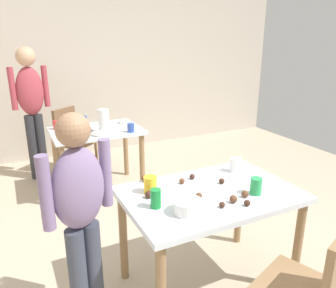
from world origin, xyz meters
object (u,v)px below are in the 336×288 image
(dining_table_near, at_px, (210,205))
(dining_table_far, at_px, (97,139))
(person_girl_near, at_px, (80,209))
(pitcher_far, at_px, (104,121))
(person_adult_far, at_px, (31,102))
(chair_near_table, at_px, (313,286))
(chair_far_table, at_px, (72,137))
(soda_can, at_px, (156,198))
(mixing_bowl, at_px, (188,207))

(dining_table_near, xyz_separation_m, dining_table_far, (-0.29, 1.92, -0.02))
(person_girl_near, relative_size, pitcher_far, 5.40)
(dining_table_near, relative_size, person_adult_far, 0.72)
(chair_near_table, xyz_separation_m, pitcher_far, (-0.41, 2.52, 0.38))
(dining_table_near, height_order, chair_far_table, chair_far_table)
(dining_table_near, height_order, person_girl_near, person_girl_near)
(person_girl_near, bearing_deg, soda_can, -8.34)
(chair_near_table, bearing_deg, person_girl_near, 142.47)
(chair_near_table, height_order, chair_far_table, same)
(chair_far_table, distance_m, person_girl_near, 2.63)
(chair_far_table, bearing_deg, pitcher_far, -75.86)
(chair_near_table, relative_size, mixing_bowl, 4.89)
(chair_near_table, bearing_deg, dining_table_near, 102.20)
(chair_near_table, xyz_separation_m, chair_far_table, (-0.62, 3.37, 0.00))
(person_girl_near, distance_m, pitcher_far, 1.84)
(soda_can, bearing_deg, chair_far_table, 90.69)
(chair_far_table, bearing_deg, person_adult_far, 178.46)
(dining_table_near, xyz_separation_m, chair_far_table, (-0.45, 2.61, -0.15))
(dining_table_far, relative_size, pitcher_far, 3.90)
(dining_table_far, height_order, chair_near_table, chair_near_table)
(dining_table_far, height_order, soda_can, soda_can)
(person_girl_near, xyz_separation_m, person_adult_far, (-0.02, 2.58, 0.18))
(person_girl_near, distance_m, person_adult_far, 2.59)
(mixing_bowl, xyz_separation_m, soda_can, (-0.15, 0.14, 0.02))
(chair_near_table, bearing_deg, chair_far_table, 100.42)
(dining_table_far, distance_m, chair_far_table, 0.72)
(soda_can, bearing_deg, pitcher_far, 84.21)
(dining_table_near, height_order, mixing_bowl, mixing_bowl)
(dining_table_near, bearing_deg, chair_far_table, 99.90)
(dining_table_near, relative_size, mixing_bowl, 6.63)
(dining_table_near, distance_m, person_girl_near, 0.89)
(dining_table_near, distance_m, pitcher_far, 1.79)
(dining_table_near, distance_m, dining_table_far, 1.94)
(dining_table_far, height_order, person_adult_far, person_adult_far)
(person_adult_far, relative_size, mixing_bowl, 9.25)
(soda_can, xyz_separation_m, pitcher_far, (0.18, 1.79, 0.07))
(chair_far_table, relative_size, soda_can, 7.13)
(dining_table_far, relative_size, chair_far_table, 1.15)
(dining_table_near, bearing_deg, pitcher_far, 97.81)
(chair_near_table, xyz_separation_m, soda_can, (-0.59, 0.73, 0.31))
(dining_table_far, height_order, mixing_bowl, mixing_bowl)
(dining_table_near, relative_size, pitcher_far, 4.61)
(pitcher_far, bearing_deg, chair_far_table, 104.14)
(dining_table_near, bearing_deg, dining_table_far, 98.63)
(person_girl_near, bearing_deg, dining_table_far, 72.96)
(person_adult_far, bearing_deg, mixing_bowl, -77.54)
(chair_far_table, xyz_separation_m, soda_can, (0.03, -2.64, 0.31))
(person_girl_near, bearing_deg, person_adult_far, 90.54)
(chair_near_table, xyz_separation_m, person_adult_far, (-1.06, 3.38, 0.50))
(dining_table_near, height_order, soda_can, soda_can)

